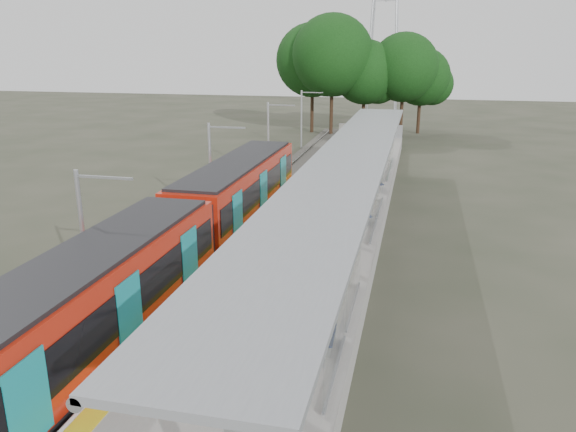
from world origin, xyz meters
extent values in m
cube|color=#59544C|center=(-4.50, 20.00, 0.12)|extent=(3.00, 70.00, 0.24)
cube|color=gray|center=(0.00, 20.00, 0.50)|extent=(6.00, 50.00, 1.00)
cube|color=gold|center=(-2.55, 20.00, 1.01)|extent=(0.60, 50.00, 0.02)
cube|color=#9EA0A5|center=(0.00, 44.95, 1.60)|extent=(6.00, 0.10, 1.20)
cube|color=black|center=(-4.50, 4.14, 0.65)|extent=(2.50, 13.50, 0.70)
cube|color=#B31D0C|center=(-4.50, 4.14, 2.25)|extent=(2.65, 13.50, 2.50)
cube|color=black|center=(-4.50, 4.14, 2.30)|extent=(2.72, 12.96, 1.20)
cube|color=black|center=(-4.50, 4.14, 3.55)|extent=(2.40, 12.82, 0.15)
cube|color=#0D7A83|center=(-3.14, 4.14, 2.10)|extent=(0.04, 1.30, 2.00)
cube|color=black|center=(-4.50, 18.24, 0.65)|extent=(2.50, 13.50, 0.70)
cube|color=#B31D0C|center=(-4.50, 18.24, 2.25)|extent=(2.65, 13.50, 2.50)
cube|color=black|center=(-4.50, 18.24, 2.30)|extent=(2.72, 12.96, 1.20)
cube|color=black|center=(-4.50, 18.24, 3.55)|extent=(2.40, 12.83, 0.15)
cube|color=#0D7A83|center=(-3.14, 18.24, 2.10)|extent=(0.04, 1.30, 2.00)
cylinder|color=black|center=(-4.50, 13.52, 0.35)|extent=(2.20, 0.70, 0.70)
cube|color=black|center=(-4.50, 11.19, 2.00)|extent=(2.30, 0.80, 2.40)
cube|color=#9EA0A5|center=(2.00, 2.00, 2.75)|extent=(0.25, 0.25, 3.50)
cube|color=#9EA0A5|center=(2.00, 6.00, 2.75)|extent=(0.25, 0.25, 3.50)
cube|color=#9EA0A5|center=(2.00, 10.00, 2.75)|extent=(0.25, 0.25, 3.50)
cube|color=#9EA0A5|center=(2.00, 14.00, 2.75)|extent=(0.25, 0.25, 3.50)
cube|color=#9EA0A5|center=(2.00, 18.00, 2.75)|extent=(0.25, 0.25, 3.50)
cube|color=#9EA0A5|center=(2.00, 22.00, 2.75)|extent=(0.25, 0.25, 3.50)
cube|color=#9EA0A5|center=(2.00, 26.00, 2.75)|extent=(0.25, 0.25, 3.50)
cube|color=#9EA0A5|center=(2.00, 30.00, 2.75)|extent=(0.25, 0.25, 3.50)
cube|color=#9EA0A5|center=(2.00, 34.00, 2.75)|extent=(0.25, 0.25, 3.50)
cube|color=gray|center=(1.60, 16.00, 4.58)|extent=(3.20, 38.00, 0.16)
cylinder|color=#9EA0A5|center=(0.05, 16.00, 4.50)|extent=(0.24, 38.00, 0.24)
cube|color=silver|center=(2.70, 4.00, 2.20)|extent=(0.05, 3.70, 2.20)
cube|color=silver|center=(2.70, 8.00, 2.20)|extent=(0.05, 3.70, 2.20)
cube|color=silver|center=(2.70, 16.00, 2.20)|extent=(0.05, 3.70, 2.20)
cube|color=silver|center=(2.70, 20.00, 2.20)|extent=(0.05, 3.70, 2.20)
cube|color=silver|center=(2.70, 28.00, 2.20)|extent=(0.05, 3.70, 2.20)
cube|color=silver|center=(2.70, 32.00, 2.20)|extent=(0.05, 3.70, 2.20)
cylinder|color=#382316|center=(-7.28, 53.60, 2.62)|extent=(0.36, 0.36, 5.23)
sphere|color=#144213|center=(-7.28, 53.60, 7.85)|extent=(7.95, 7.95, 7.95)
cylinder|color=#382316|center=(-4.76, 51.35, 2.80)|extent=(0.36, 0.36, 5.59)
sphere|color=#144213|center=(-4.76, 51.35, 8.39)|extent=(8.50, 8.50, 8.50)
cylinder|color=#382316|center=(-1.47, 52.67, 2.22)|extent=(0.36, 0.36, 4.44)
sphere|color=#144213|center=(-1.47, 52.67, 6.66)|extent=(6.75, 6.75, 6.75)
cylinder|color=#382316|center=(2.54, 53.67, 2.39)|extent=(0.36, 0.36, 4.77)
sphere|color=#144213|center=(2.54, 53.67, 7.16)|extent=(7.25, 7.25, 7.25)
cylinder|color=#382316|center=(4.38, 55.37, 2.04)|extent=(0.36, 0.36, 4.09)
sphere|color=#144213|center=(4.38, 55.37, 6.13)|extent=(6.21, 6.21, 6.21)
cylinder|color=#9EA0A5|center=(-6.30, 7.00, 2.70)|extent=(0.16, 0.16, 5.40)
cube|color=#9EA0A5|center=(-5.30, 7.00, 5.20)|extent=(2.00, 0.08, 0.08)
cylinder|color=#9EA0A5|center=(-6.30, 19.00, 2.70)|extent=(0.16, 0.16, 5.40)
cube|color=#9EA0A5|center=(-5.30, 19.00, 5.20)|extent=(2.00, 0.08, 0.08)
cylinder|color=#9EA0A5|center=(-6.30, 31.00, 2.70)|extent=(0.16, 0.16, 5.40)
cube|color=#9EA0A5|center=(-5.30, 31.00, 5.20)|extent=(2.00, 0.08, 0.08)
cylinder|color=#9EA0A5|center=(-6.30, 43.00, 2.70)|extent=(0.16, 0.16, 5.40)
cube|color=#9EA0A5|center=(-5.30, 43.00, 5.20)|extent=(2.00, 0.08, 0.08)
cube|color=navy|center=(2.28, 5.34, 1.40)|extent=(0.48, 1.37, 0.05)
cube|color=navy|center=(2.10, 5.34, 1.67)|extent=(0.13, 1.35, 0.49)
cube|color=#9EA0A5|center=(2.28, 4.80, 1.20)|extent=(0.36, 0.07, 0.40)
cube|color=#9EA0A5|center=(2.28, 5.88, 1.20)|extent=(0.36, 0.07, 0.40)
cube|color=navy|center=(2.11, 17.66, 1.44)|extent=(0.90, 1.53, 0.06)
cube|color=navy|center=(1.91, 17.66, 1.73)|extent=(0.54, 1.40, 0.54)
cube|color=#9EA0A5|center=(2.11, 17.08, 1.21)|extent=(0.39, 0.18, 0.43)
cube|color=#9EA0A5|center=(2.11, 18.25, 1.21)|extent=(0.39, 0.18, 0.43)
cube|color=navy|center=(2.20, 24.31, 1.46)|extent=(0.91, 1.61, 0.06)
cube|color=navy|center=(2.00, 24.31, 1.77)|extent=(0.53, 1.49, 0.56)
cube|color=#9EA0A5|center=(2.20, 23.70, 1.23)|extent=(0.41, 0.18, 0.45)
cube|color=#9EA0A5|center=(2.20, 24.93, 1.23)|extent=(0.41, 0.18, 0.45)
cylinder|color=beige|center=(2.00, 10.98, 1.80)|extent=(0.43, 0.43, 1.60)
cube|color=red|center=(2.00, 10.98, 2.76)|extent=(0.38, 0.09, 0.27)
cylinder|color=beige|center=(1.88, 17.76, 1.82)|extent=(0.44, 0.44, 1.65)
cube|color=red|center=(1.88, 17.76, 2.81)|extent=(0.39, 0.16, 0.27)
cylinder|color=#9EA0A5|center=(1.87, 18.91, 1.49)|extent=(0.62, 0.62, 0.98)
camera|label=1|loc=(4.39, -8.75, 9.19)|focal=35.00mm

